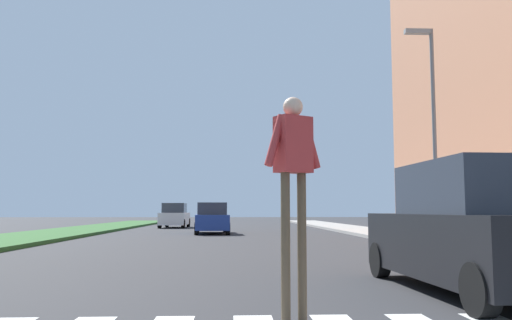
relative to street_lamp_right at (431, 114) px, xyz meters
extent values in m
plane|color=#2D2D30|center=(-7.60, 9.38, -4.59)|extent=(140.00, 140.00, 0.00)
cube|color=#2D5B28|center=(-15.77, 7.38, -4.52)|extent=(4.08, 64.00, 0.15)
cube|color=#9E9991|center=(0.60, 7.38, -4.52)|extent=(3.00, 64.00, 0.15)
cylinder|color=slate|center=(0.10, 0.00, -0.69)|extent=(0.14, 0.14, 7.50)
cube|color=gray|center=(-0.40, 0.00, 2.96)|extent=(0.90, 0.24, 0.16)
cylinder|color=brown|center=(-6.19, -12.03, -3.77)|extent=(0.14, 0.14, 1.65)
cylinder|color=brown|center=(-6.38, -12.14, -3.77)|extent=(0.14, 0.14, 1.65)
cube|color=#B23333|center=(-6.28, -12.09, -2.63)|extent=(0.45, 0.40, 0.62)
cylinder|color=#B23333|center=(-6.07, -11.97, -2.60)|extent=(0.27, 0.21, 0.58)
cylinder|color=#B23333|center=(-6.49, -12.20, -2.60)|extent=(0.27, 0.21, 0.58)
sphere|color=beige|center=(-6.28, -12.09, -2.21)|extent=(0.30, 0.30, 0.22)
cube|color=black|center=(-3.26, -9.82, -3.89)|extent=(2.05, 4.66, 0.96)
cube|color=#2D333D|center=(-3.25, -10.05, -3.02)|extent=(1.76, 2.58, 0.79)
cylinder|color=black|center=(-4.19, -8.00, -4.27)|extent=(0.24, 0.65, 0.64)
cylinder|color=black|center=(-2.45, -7.94, -4.27)|extent=(0.24, 0.65, 0.64)
cylinder|color=black|center=(-4.06, -11.70, -4.27)|extent=(0.24, 0.65, 0.64)
cube|color=navy|center=(-8.02, 10.70, -3.98)|extent=(1.96, 4.48, 0.78)
cube|color=#2D333D|center=(-8.01, 10.48, -3.27)|extent=(1.63, 2.06, 0.64)
cylinder|color=black|center=(-8.90, 12.41, -4.27)|extent=(0.25, 0.65, 0.64)
cylinder|color=black|center=(-7.32, 12.49, -4.27)|extent=(0.25, 0.65, 0.64)
cylinder|color=black|center=(-8.71, 8.91, -4.27)|extent=(0.25, 0.65, 0.64)
cylinder|color=black|center=(-7.14, 8.99, -4.27)|extent=(0.25, 0.65, 0.64)
cube|color=silver|center=(-11.05, 20.50, -3.95)|extent=(1.87, 4.36, 0.84)
cube|color=#2D333D|center=(-11.06, 20.29, -3.18)|extent=(1.60, 1.98, 0.69)
cylinder|color=black|center=(-11.82, 22.23, -4.27)|extent=(0.23, 0.64, 0.64)
cylinder|color=black|center=(-10.21, 22.20, -4.27)|extent=(0.23, 0.64, 0.64)
cylinder|color=black|center=(-11.90, 18.81, -4.27)|extent=(0.23, 0.64, 0.64)
cylinder|color=black|center=(-10.29, 18.77, -4.27)|extent=(0.23, 0.64, 0.64)
camera|label=1|loc=(-6.96, -17.78, -3.35)|focal=36.83mm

